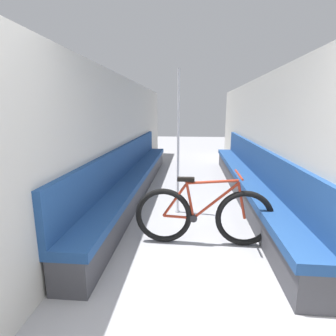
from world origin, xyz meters
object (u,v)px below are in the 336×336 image
Objects in this scene: bicycle at (203,216)px; grab_pole_near at (178,146)px; bench_seat_row_left at (135,177)px; bench_seat_row_right at (247,180)px.

bicycle is 0.76× the size of grab_pole_near.
bicycle is 1.26m from grab_pole_near.
bench_seat_row_left is 2.13m from bench_seat_row_right.
grab_pole_near reaches higher than bench_seat_row_left.
bench_seat_row_left reaches higher than bicycle.
bench_seat_row_right is (2.13, 0.00, 0.00)m from bench_seat_row_left.
grab_pole_near is (-0.36, 0.99, 0.70)m from bicycle.
bench_seat_row_right is 2.74× the size of grab_pole_near.
bicycle is at bearing -56.85° from bench_seat_row_left.
bicycle is (1.23, -1.89, 0.04)m from bench_seat_row_left.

